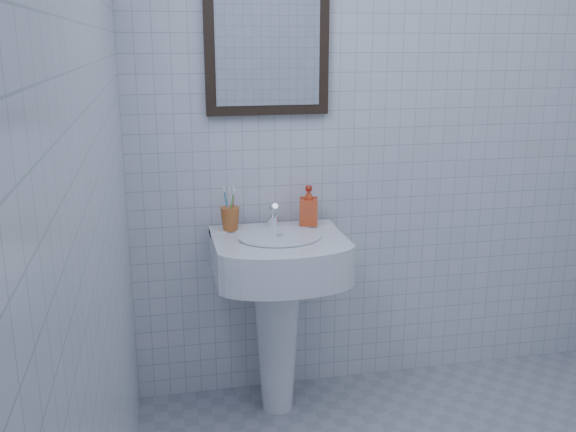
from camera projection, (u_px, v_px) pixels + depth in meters
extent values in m
cube|color=silver|center=(386.00, 109.00, 2.73)|extent=(2.20, 0.02, 2.50)
cube|color=silver|center=(98.00, 175.00, 1.38)|extent=(0.02, 2.40, 2.50)
cone|color=white|center=(277.00, 338.00, 2.69)|extent=(0.20, 0.20, 0.65)
cube|color=white|center=(279.00, 255.00, 2.55)|extent=(0.52, 0.37, 0.16)
cube|color=white|center=(272.00, 229.00, 2.66)|extent=(0.52, 0.09, 0.03)
cylinder|color=white|center=(280.00, 236.00, 2.50)|extent=(0.32, 0.32, 0.01)
cylinder|color=white|center=(273.00, 222.00, 2.63)|extent=(0.05, 0.05, 0.05)
cylinder|color=white|center=(274.00, 210.00, 2.61)|extent=(0.02, 0.09, 0.07)
cylinder|color=white|center=(272.00, 212.00, 2.64)|extent=(0.03, 0.05, 0.08)
imported|color=red|center=(309.00, 205.00, 2.66)|extent=(0.09, 0.09, 0.16)
cube|color=black|center=(267.00, 36.00, 2.54)|extent=(0.50, 0.04, 0.62)
cube|color=silver|center=(268.00, 36.00, 2.52)|extent=(0.42, 0.00, 0.54)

